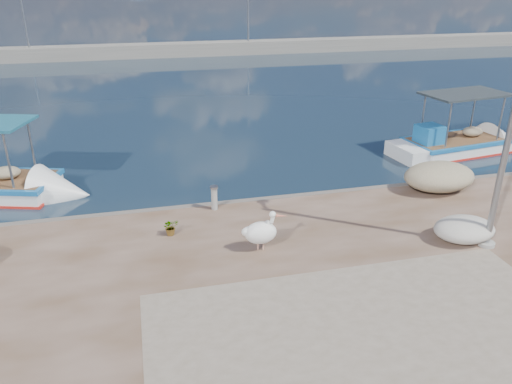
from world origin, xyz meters
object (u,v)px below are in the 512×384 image
(pelican, at_px, (261,232))
(boat_right, at_px, (455,147))
(lamp_post, at_px, (510,126))
(bollard_near, at_px, (214,197))

(pelican, bearing_deg, boat_right, 44.89)
(boat_right, xyz_separation_m, lamp_post, (-4.63, -8.21, 3.56))
(lamp_post, bearing_deg, bollard_near, 149.76)
(boat_right, distance_m, lamp_post, 10.07)
(lamp_post, bearing_deg, boat_right, 60.56)
(boat_right, relative_size, bollard_near, 8.56)
(boat_right, xyz_separation_m, pelican, (-10.54, -7.04, 0.79))
(pelican, relative_size, bollard_near, 1.53)
(lamp_post, distance_m, bollard_near, 8.28)
(pelican, bearing_deg, lamp_post, 0.00)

